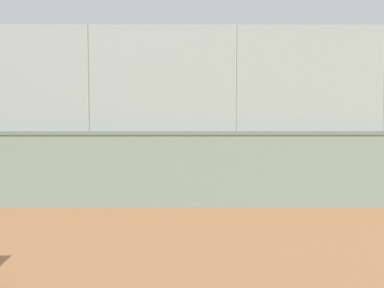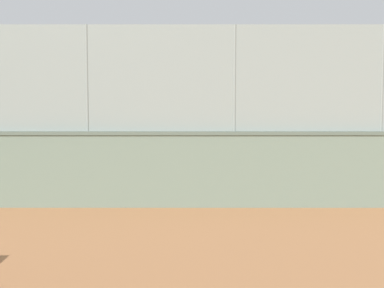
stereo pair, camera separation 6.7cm
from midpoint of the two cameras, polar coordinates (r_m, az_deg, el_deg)
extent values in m
plane|color=#A36B42|center=(21.36, -0.63, -1.79)|extent=(260.00, 260.00, 0.00)
cube|color=slate|center=(11.53, -11.81, -2.99)|extent=(26.86, 0.55, 1.62)
cube|color=#4D594D|center=(11.45, -11.87, 1.23)|extent=(26.86, 0.61, 0.08)
cube|color=gray|center=(11.46, -11.96, 7.35)|extent=(26.32, 0.18, 2.36)
cylinder|color=gray|center=(12.00, 20.78, 7.02)|extent=(0.07, 0.07, 2.36)
cylinder|color=gray|center=(11.26, 4.80, 7.48)|extent=(0.07, 0.07, 2.36)
cylinder|color=gray|center=(11.46, -11.96, 7.35)|extent=(0.07, 0.07, 2.36)
cylinder|color=#591919|center=(22.58, -6.17, -0.53)|extent=(0.19, 0.19, 0.74)
cylinder|color=#591919|center=(22.50, -5.72, -0.55)|extent=(0.19, 0.19, 0.74)
cylinder|color=orange|center=(22.49, -5.96, 1.10)|extent=(0.44, 0.44, 0.55)
cylinder|color=#936B4C|center=(22.57, -6.67, 1.38)|extent=(0.27, 0.52, 0.16)
cylinder|color=#936B4C|center=(22.09, -5.64, 1.33)|extent=(0.27, 0.52, 0.16)
sphere|color=#936B4C|center=(22.48, -5.96, 2.07)|extent=(0.21, 0.21, 0.21)
cylinder|color=black|center=(22.47, -5.97, 2.29)|extent=(0.28, 0.28, 0.05)
cylinder|color=black|center=(21.93, -5.84, 1.31)|extent=(0.14, 0.29, 0.04)
ellipsoid|color=#333338|center=(21.74, -6.10, 1.28)|extent=(0.13, 0.29, 0.24)
cylinder|color=#B2B2B2|center=(20.27, 12.02, -1.18)|extent=(0.15, 0.15, 0.72)
cylinder|color=#B2B2B2|center=(20.07, 12.14, -1.24)|extent=(0.15, 0.15, 0.72)
cylinder|color=#D14C42|center=(20.12, 12.11, 0.56)|extent=(0.34, 0.34, 0.53)
cylinder|color=tan|center=(20.37, 11.81, 0.91)|extent=(0.51, 0.09, 0.16)
cylinder|color=tan|center=(19.78, 11.44, 0.82)|extent=(0.51, 0.09, 0.16)
sphere|color=tan|center=(20.10, 12.12, 1.61)|extent=(0.20, 0.20, 0.20)
cylinder|color=navy|center=(20.10, 12.13, 1.86)|extent=(0.21, 0.21, 0.05)
cylinder|color=black|center=(19.74, 10.93, 0.82)|extent=(0.30, 0.04, 0.04)
ellipsoid|color=#333338|center=(19.70, 10.30, 0.82)|extent=(0.30, 0.03, 0.24)
sphere|color=white|center=(20.47, -4.56, 1.04)|extent=(0.13, 0.13, 0.13)
sphere|color=orange|center=(13.31, 17.48, -5.51)|extent=(0.07, 0.07, 0.07)
cube|color=#333338|center=(13.44, 18.69, -4.63)|extent=(0.06, 0.38, 0.45)
camera|label=1|loc=(0.03, -90.12, -0.01)|focal=46.77mm
camera|label=2|loc=(0.03, 89.88, 0.01)|focal=46.77mm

